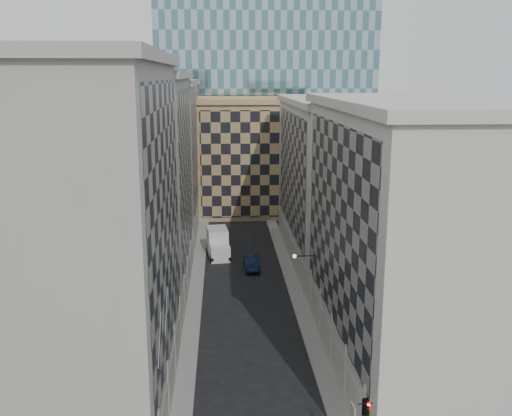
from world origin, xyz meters
name	(u,v)px	position (x,y,z in m)	size (l,w,h in m)	color
sidewalk_west	(195,297)	(-5.25, 30.00, 0.07)	(1.50, 100.00, 0.15)	gray
sidewalk_east	(296,294)	(5.25, 30.00, 0.07)	(1.50, 100.00, 0.15)	gray
bldg_left_a	(92,240)	(-10.88, 11.00, 11.82)	(10.80, 22.80, 23.70)	#9D978D
bldg_left_b	(139,185)	(-10.88, 33.00, 11.32)	(10.80, 22.80, 22.70)	gray
bldg_left_c	(161,159)	(-10.88, 55.00, 10.83)	(10.80, 22.80, 21.70)	#9D978D
bldg_right_a	(399,239)	(10.88, 15.00, 10.32)	(10.80, 26.80, 20.70)	beige
bldg_right_b	(331,181)	(10.89, 42.00, 9.85)	(10.80, 28.80, 19.70)	beige
tan_block	(248,155)	(2.00, 67.90, 9.44)	(16.80, 14.80, 18.80)	#9E7B53
church_tower	(233,49)	(0.00, 82.00, 26.95)	(7.20, 7.20, 51.50)	#2E2824
flagpoles_left	(163,325)	(-5.90, 6.00, 8.00)	(0.10, 6.33, 2.33)	gray
bracket_lamp	(296,256)	(4.38, 24.00, 6.20)	(1.98, 0.36, 0.36)	black
box_truck	(218,244)	(-2.94, 43.97, 1.45)	(3.13, 6.30, 3.33)	white
dark_car	(251,263)	(1.00, 38.41, 0.77)	(1.64, 4.70, 1.55)	#0E1934
shop_sign	(354,411)	(4.95, 3.00, 3.83)	(1.22, 0.79, 0.87)	black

